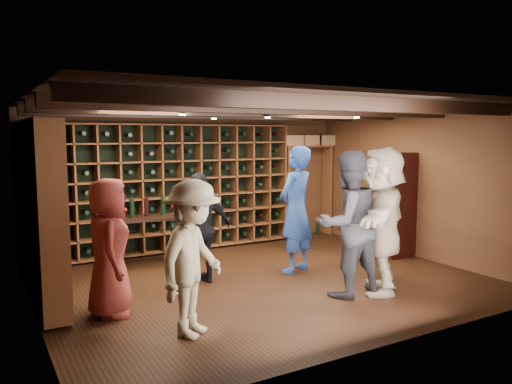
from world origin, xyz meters
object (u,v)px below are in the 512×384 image
display_cabinet (394,206)px  man_grey_suit (348,224)px  guest_red_floral (109,247)px  guest_woman_black (201,228)px  man_blue_shirt (296,209)px  tasting_table (150,222)px  guest_beige (382,220)px  guest_khaki (193,258)px

display_cabinet → man_grey_suit: man_grey_suit is taller
guest_red_floral → guest_woman_black: 1.56m
display_cabinet → man_grey_suit: bearing=-148.7°
man_blue_shirt → tasting_table: (-1.83, 1.39, -0.24)m
guest_red_floral → guest_beige: 3.48m
tasting_table → man_blue_shirt: bearing=-30.3°
man_blue_shirt → guest_beige: size_ratio=0.99×
guest_woman_black → guest_khaki: size_ratio=0.96×
guest_red_floral → man_grey_suit: bearing=-93.6°
display_cabinet → guest_red_floral: size_ratio=1.10×
man_grey_suit → guest_red_floral: 2.96m
guest_khaki → tasting_table: size_ratio=1.46×
display_cabinet → guest_woman_black: (-3.52, 0.16, -0.07)m
guest_khaki → guest_beige: guest_beige is taller
guest_woman_black → tasting_table: guest_woman_black is taller
guest_khaki → man_grey_suit: bearing=-32.9°
man_grey_suit → guest_beige: 0.52m
guest_red_floral → guest_woman_black: bearing=-53.8°
display_cabinet → guest_woman_black: bearing=177.4°
man_grey_suit → guest_woman_black: man_grey_suit is taller
display_cabinet → man_grey_suit: (-2.10, -1.28, 0.08)m
man_grey_suit → guest_khaki: (-2.23, -0.23, -0.13)m
guest_woman_black → tasting_table: size_ratio=1.40×
guest_red_floral → guest_beige: size_ratio=0.83×
display_cabinet → guest_beige: guest_beige is taller
guest_khaki → tasting_table: 2.93m
guest_red_floral → tasting_table: bearing=-18.0°
man_grey_suit → guest_khaki: 2.25m
man_grey_suit → guest_red_floral: bearing=-13.2°
man_grey_suit → guest_woman_black: (-1.42, 1.44, -0.16)m
man_grey_suit → guest_woman_black: 2.02m
guest_beige → tasting_table: (-2.28, 2.76, -0.25)m
guest_red_floral → guest_beige: (3.36, -0.88, 0.17)m
display_cabinet → guest_khaki: display_cabinet is taller
display_cabinet → guest_red_floral: bearing=-174.4°
display_cabinet → man_blue_shirt: 2.04m
display_cabinet → guest_red_floral: display_cabinet is taller
display_cabinet → guest_beige: 2.10m
man_blue_shirt → guest_woman_black: size_ratio=1.22×
guest_khaki → guest_red_floral: bearing=82.2°
guest_beige → man_blue_shirt: bearing=-118.9°
tasting_table → guest_woman_black: bearing=-67.4°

